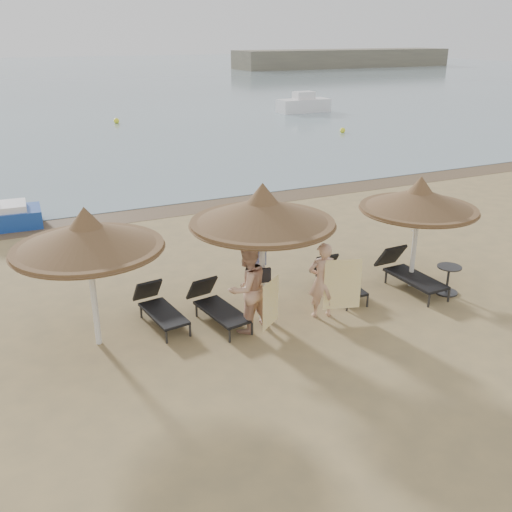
{
  "coord_description": "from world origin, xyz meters",
  "views": [
    {
      "loc": [
        -4.61,
        -8.97,
        5.73
      ],
      "look_at": [
        0.23,
        1.2,
        1.31
      ],
      "focal_mm": 40.0,
      "sensor_mm": 36.0,
      "label": 1
    }
  ],
  "objects_px": {
    "palapa_center": "(262,212)",
    "pedal_boat": "(2,216)",
    "lounger_far_left": "(159,307)",
    "side_table": "(448,281)",
    "palapa_left": "(87,237)",
    "person_right": "(323,274)",
    "lounger_near_left": "(216,305)",
    "lounger_far_right": "(408,272)",
    "person_left": "(247,281)",
    "palapa_right": "(419,200)",
    "lounger_near_right": "(336,278)"
  },
  "relations": [
    {
      "from": "palapa_center",
      "to": "pedal_boat",
      "type": "height_order",
      "value": "palapa_center"
    },
    {
      "from": "lounger_far_left",
      "to": "side_table",
      "type": "bearing_deg",
      "value": -20.64
    },
    {
      "from": "palapa_left",
      "to": "person_right",
      "type": "bearing_deg",
      "value": -10.9
    },
    {
      "from": "palapa_left",
      "to": "lounger_near_left",
      "type": "relative_size",
      "value": 1.52
    },
    {
      "from": "lounger_far_right",
      "to": "person_left",
      "type": "relative_size",
      "value": 0.92
    },
    {
      "from": "lounger_near_left",
      "to": "lounger_far_right",
      "type": "relative_size",
      "value": 0.93
    },
    {
      "from": "palapa_right",
      "to": "side_table",
      "type": "xyz_separation_m",
      "value": [
        0.48,
        -0.71,
        -1.83
      ]
    },
    {
      "from": "side_table",
      "to": "pedal_boat",
      "type": "distance_m",
      "value": 13.36
    },
    {
      "from": "palapa_left",
      "to": "pedal_boat",
      "type": "height_order",
      "value": "palapa_left"
    },
    {
      "from": "palapa_right",
      "to": "person_left",
      "type": "bearing_deg",
      "value": -176.02
    },
    {
      "from": "pedal_boat",
      "to": "lounger_near_right",
      "type": "bearing_deg",
      "value": -48.35
    },
    {
      "from": "lounger_far_left",
      "to": "lounger_far_right",
      "type": "relative_size",
      "value": 0.9
    },
    {
      "from": "person_right",
      "to": "palapa_left",
      "type": "bearing_deg",
      "value": 3.75
    },
    {
      "from": "person_left",
      "to": "palapa_right",
      "type": "bearing_deg",
      "value": 168.99
    },
    {
      "from": "palapa_left",
      "to": "lounger_near_right",
      "type": "height_order",
      "value": "palapa_left"
    },
    {
      "from": "lounger_near_left",
      "to": "lounger_far_right",
      "type": "height_order",
      "value": "lounger_far_right"
    },
    {
      "from": "lounger_near_right",
      "to": "lounger_far_left",
      "type": "bearing_deg",
      "value": 177.54
    },
    {
      "from": "palapa_right",
      "to": "lounger_near_left",
      "type": "height_order",
      "value": "palapa_right"
    },
    {
      "from": "palapa_left",
      "to": "side_table",
      "type": "bearing_deg",
      "value": -8.41
    },
    {
      "from": "palapa_left",
      "to": "palapa_center",
      "type": "height_order",
      "value": "palapa_center"
    },
    {
      "from": "lounger_far_left",
      "to": "person_left",
      "type": "xyz_separation_m",
      "value": [
        1.54,
        -1.14,
        0.74
      ]
    },
    {
      "from": "palapa_left",
      "to": "lounger_far_left",
      "type": "relative_size",
      "value": 1.59
    },
    {
      "from": "side_table",
      "to": "person_right",
      "type": "height_order",
      "value": "person_right"
    },
    {
      "from": "lounger_near_left",
      "to": "pedal_boat",
      "type": "height_order",
      "value": "pedal_boat"
    },
    {
      "from": "palapa_center",
      "to": "palapa_right",
      "type": "distance_m",
      "value": 3.98
    },
    {
      "from": "person_left",
      "to": "lounger_near_right",
      "type": "bearing_deg",
      "value": -178.8
    },
    {
      "from": "lounger_far_right",
      "to": "pedal_boat",
      "type": "distance_m",
      "value": 12.44
    },
    {
      "from": "palapa_center",
      "to": "side_table",
      "type": "xyz_separation_m",
      "value": [
        4.46,
        -0.78,
        -2.05
      ]
    },
    {
      "from": "lounger_far_right",
      "to": "lounger_near_left",
      "type": "bearing_deg",
      "value": 173.48
    },
    {
      "from": "lounger_far_right",
      "to": "pedal_boat",
      "type": "xyz_separation_m",
      "value": [
        -8.53,
        9.05,
        -0.01
      ]
    },
    {
      "from": "side_table",
      "to": "person_right",
      "type": "xyz_separation_m",
      "value": [
        -3.29,
        0.28,
        0.66
      ]
    },
    {
      "from": "palapa_center",
      "to": "person_left",
      "type": "xyz_separation_m",
      "value": [
        -0.52,
        -0.38,
        -1.28
      ]
    },
    {
      "from": "side_table",
      "to": "palapa_left",
      "type": "bearing_deg",
      "value": 171.59
    },
    {
      "from": "palapa_left",
      "to": "person_right",
      "type": "xyz_separation_m",
      "value": [
        4.58,
        -0.88,
        -1.26
      ]
    },
    {
      "from": "lounger_near_right",
      "to": "person_right",
      "type": "bearing_deg",
      "value": -134.37
    },
    {
      "from": "palapa_right",
      "to": "lounger_far_left",
      "type": "bearing_deg",
      "value": 172.2
    },
    {
      "from": "lounger_near_left",
      "to": "side_table",
      "type": "height_order",
      "value": "lounger_near_left"
    },
    {
      "from": "person_right",
      "to": "person_left",
      "type": "bearing_deg",
      "value": 10.62
    },
    {
      "from": "palapa_left",
      "to": "pedal_boat",
      "type": "relative_size",
      "value": 1.22
    },
    {
      "from": "lounger_near_left",
      "to": "lounger_near_right",
      "type": "distance_m",
      "value": 3.07
    },
    {
      "from": "side_table",
      "to": "palapa_center",
      "type": "bearing_deg",
      "value": 170.04
    },
    {
      "from": "lounger_far_left",
      "to": "lounger_near_left",
      "type": "bearing_deg",
      "value": -29.73
    },
    {
      "from": "person_left",
      "to": "pedal_boat",
      "type": "relative_size",
      "value": 0.94
    },
    {
      "from": "lounger_far_right",
      "to": "person_right",
      "type": "distance_m",
      "value": 2.75
    },
    {
      "from": "palapa_center",
      "to": "palapa_right",
      "type": "xyz_separation_m",
      "value": [
        3.98,
        -0.07,
        -0.21
      ]
    },
    {
      "from": "palapa_left",
      "to": "pedal_boat",
      "type": "xyz_separation_m",
      "value": [
        -1.29,
        8.56,
        -1.85
      ]
    },
    {
      "from": "lounger_near_left",
      "to": "person_right",
      "type": "bearing_deg",
      "value": -29.63
    },
    {
      "from": "palapa_left",
      "to": "palapa_center",
      "type": "xyz_separation_m",
      "value": [
        3.41,
        -0.38,
        0.13
      ]
    },
    {
      "from": "palapa_left",
      "to": "pedal_boat",
      "type": "distance_m",
      "value": 8.85
    },
    {
      "from": "person_right",
      "to": "pedal_boat",
      "type": "bearing_deg",
      "value": -43.5
    }
  ]
}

